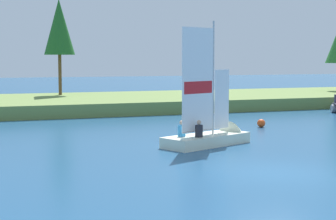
% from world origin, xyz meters
% --- Properties ---
extents(ground_plane, '(200.00, 200.00, 0.00)m').
position_xyz_m(ground_plane, '(0.00, 0.00, 0.00)').
color(ground_plane, navy).
extents(shore_bank, '(80.00, 12.88, 0.91)m').
position_xyz_m(shore_bank, '(0.00, 26.03, 0.45)').
color(shore_bank, olive).
rests_on(shore_bank, ground).
extents(shoreline_tree_left, '(2.48, 2.48, 7.78)m').
position_xyz_m(shoreline_tree_left, '(-2.38, 29.67, 6.40)').
color(shoreline_tree_left, brown).
rests_on(shoreline_tree_left, shore_bank).
extents(sailboat, '(5.04, 3.29, 6.03)m').
position_xyz_m(sailboat, '(0.97, 6.65, 0.43)').
color(sailboat, silver).
rests_on(sailboat, ground).
extents(channel_buoy, '(0.46, 0.46, 0.46)m').
position_xyz_m(channel_buoy, '(5.92, 11.37, 0.23)').
color(channel_buoy, '#E54C19').
rests_on(channel_buoy, ground).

